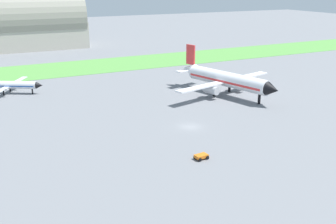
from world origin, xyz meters
TOP-DOWN VIEW (x-y plane):
  - ground_plane at (0.00, 0.00)m, footprint 600.00×600.00m
  - grass_taxiway_strip at (0.00, 76.75)m, footprint 360.00×28.00m
  - airplane_midfield_jet at (22.47, 19.11)m, footprint 35.89×35.47m
  - airplane_taxiing_turboprop at (-33.05, 48.74)m, footprint 18.71×21.46m
  - baggage_cart_near_gate at (-6.82, -16.37)m, footprint 2.56×2.00m
  - hangar_distant at (-22.03, 133.55)m, footprint 68.73×27.06m

SIDE VIEW (x-z plane):
  - ground_plane at x=0.00m, z-range 0.00..0.00m
  - grass_taxiway_strip at x=0.00m, z-range 0.00..0.08m
  - baggage_cart_near_gate at x=-6.82m, z-range 0.12..1.02m
  - airplane_taxiing_turboprop at x=-33.05m, z-range -0.97..6.24m
  - airplane_midfield_jet at x=22.47m, z-range -1.80..11.08m
  - hangar_distant at x=-22.03m, z-range -1.91..26.53m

